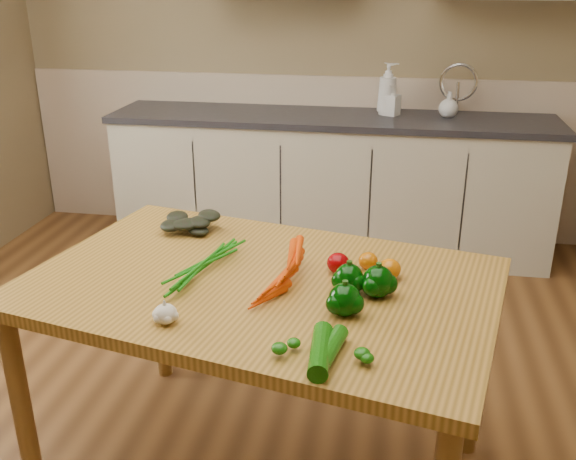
# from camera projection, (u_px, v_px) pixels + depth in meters

# --- Properties ---
(room) EXTENTS (4.04, 5.04, 2.64)m
(room) POSITION_uv_depth(u_px,v_px,m) (211.00, 132.00, 2.16)
(room) COLOR brown
(room) RESTS_ON ground
(counter_run) EXTENTS (2.84, 0.64, 1.14)m
(counter_run) POSITION_uv_depth(u_px,v_px,m) (332.00, 181.00, 4.26)
(counter_run) COLOR #B7AF98
(counter_run) RESTS_ON ground
(table) EXTENTS (1.68, 1.27, 0.81)m
(table) POSITION_uv_depth(u_px,v_px,m) (261.00, 304.00, 2.14)
(table) COLOR #AB7A31
(table) RESTS_ON ground
(soap_bottle_a) EXTENTS (0.14, 0.14, 0.32)m
(soap_bottle_a) POSITION_uv_depth(u_px,v_px,m) (388.00, 89.00, 4.05)
(soap_bottle_a) COLOR silver
(soap_bottle_a) RESTS_ON counter_run
(soap_bottle_b) EXTENTS (0.12, 0.12, 0.19)m
(soap_bottle_b) POSITION_uv_depth(u_px,v_px,m) (392.00, 100.00, 4.05)
(soap_bottle_b) COLOR silver
(soap_bottle_b) RESTS_ON counter_run
(soap_bottle_c) EXTENTS (0.15, 0.15, 0.16)m
(soap_bottle_c) POSITION_uv_depth(u_px,v_px,m) (449.00, 104.00, 4.01)
(soap_bottle_c) COLOR silver
(soap_bottle_c) RESTS_ON counter_run
(carrot_bunch) EXTENTS (0.32, 0.27, 0.08)m
(carrot_bunch) POSITION_uv_depth(u_px,v_px,m) (258.00, 271.00, 2.08)
(carrot_bunch) COLOR #E14005
(carrot_bunch) RESTS_ON table
(leafy_greens) EXTENTS (0.22, 0.19, 0.11)m
(leafy_greens) POSITION_uv_depth(u_px,v_px,m) (190.00, 217.00, 2.49)
(leafy_greens) COLOR black
(leafy_greens) RESTS_ON table
(garlic_bulb) EXTENTS (0.07, 0.07, 0.06)m
(garlic_bulb) POSITION_uv_depth(u_px,v_px,m) (165.00, 314.00, 1.84)
(garlic_bulb) COLOR silver
(garlic_bulb) RESTS_ON table
(pepper_a) EXTENTS (0.09, 0.09, 0.09)m
(pepper_a) POSITION_uv_depth(u_px,v_px,m) (349.00, 278.00, 2.01)
(pepper_a) COLOR #023003
(pepper_a) RESTS_ON table
(pepper_b) EXTENTS (0.10, 0.10, 0.10)m
(pepper_b) POSITION_uv_depth(u_px,v_px,m) (378.00, 281.00, 1.98)
(pepper_b) COLOR #023003
(pepper_b) RESTS_ON table
(pepper_c) EXTENTS (0.10, 0.10, 0.10)m
(pepper_c) POSITION_uv_depth(u_px,v_px,m) (345.00, 300.00, 1.88)
(pepper_c) COLOR #023003
(pepper_c) RESTS_ON table
(tomato_a) EXTENTS (0.08, 0.08, 0.07)m
(tomato_a) POSITION_uv_depth(u_px,v_px,m) (338.00, 263.00, 2.15)
(tomato_a) COLOR #840205
(tomato_a) RESTS_ON table
(tomato_b) EXTENTS (0.07, 0.07, 0.06)m
(tomato_b) POSITION_uv_depth(u_px,v_px,m) (368.00, 261.00, 2.17)
(tomato_b) COLOR #C25F04
(tomato_b) RESTS_ON table
(tomato_c) EXTENTS (0.07, 0.07, 0.07)m
(tomato_c) POSITION_uv_depth(u_px,v_px,m) (390.00, 269.00, 2.10)
(tomato_c) COLOR #C25F04
(tomato_c) RESTS_ON table
(zucchini_a) EXTENTS (0.08, 0.20, 0.05)m
(zucchini_a) POSITION_uv_depth(u_px,v_px,m) (330.00, 350.00, 1.67)
(zucchini_a) COLOR #0F4D08
(zucchini_a) RESTS_ON table
(zucchini_b) EXTENTS (0.07, 0.22, 0.05)m
(zucchini_b) POSITION_uv_depth(u_px,v_px,m) (320.00, 351.00, 1.66)
(zucchini_b) COLOR #0F4D08
(zucchini_b) RESTS_ON table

